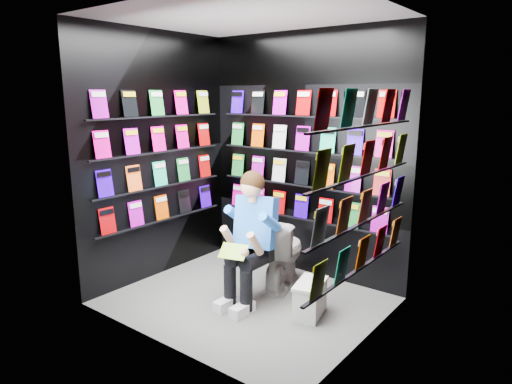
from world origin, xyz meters
The scene contains 14 objects.
floor centered at (0.00, 0.00, 0.00)m, with size 2.40×2.40×0.00m, color slate.
ceiling centered at (0.00, 0.00, 2.60)m, with size 2.40×2.40×0.00m, color white.
wall_back centered at (0.00, 1.00, 1.30)m, with size 2.40×0.04×2.60m, color black.
wall_front centered at (0.00, -1.00, 1.30)m, with size 2.40×0.04×2.60m, color black.
wall_left centered at (-1.20, 0.00, 1.30)m, with size 0.04×2.00×2.60m, color black.
wall_right centered at (1.20, 0.00, 1.30)m, with size 0.04×2.00×2.60m, color black.
comics_back centered at (0.00, 0.97, 1.31)m, with size 2.10×0.06×1.37m, color #EB5100, non-canonical shape.
comics_left centered at (-1.17, 0.00, 1.31)m, with size 0.06×1.70×1.37m, color #EB5100, non-canonical shape.
comics_right centered at (1.17, 0.00, 1.31)m, with size 0.06×1.70×1.37m, color #EB5100, non-canonical shape.
toilet centered at (0.05, 0.49, 0.37)m, with size 0.42×0.75×0.73m, color white.
longbox centered at (0.63, 0.13, 0.14)m, with size 0.21×0.38×0.29m, color silver.
longbox_lid centered at (0.63, 0.13, 0.30)m, with size 0.23×0.40×0.03m, color silver.
reader centered at (0.05, 0.11, 0.76)m, with size 0.50×0.74×1.36m, color #3077EF, non-canonical shape.
held_comic centered at (0.05, -0.24, 0.58)m, with size 0.25×0.01×0.17m, color green.
Camera 1 is at (2.57, -3.16, 1.95)m, focal length 32.00 mm.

